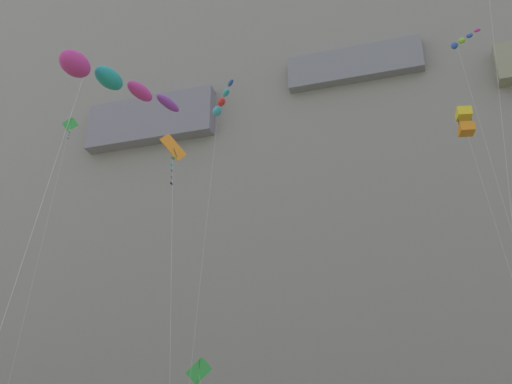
{
  "coord_description": "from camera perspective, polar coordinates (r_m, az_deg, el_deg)",
  "views": [
    {
      "loc": [
        5.43,
        -4.82,
        1.93
      ],
      "look_at": [
        -2.91,
        23.25,
        15.84
      ],
      "focal_mm": 42.33,
      "sensor_mm": 36.0,
      "label": 1
    }
  ],
  "objects": [
    {
      "name": "kite_banner_near_cliff",
      "position": [
        41.35,
        19.1,
        15.87
      ],
      "size": [
        3.57,
        5.09,
        31.99
      ],
      "color": "black",
      "rests_on": "ground"
    },
    {
      "name": "kite_diamond_upper_right",
      "position": [
        58.01,
        -17.59,
        4.19
      ],
      "size": [
        1.78,
        5.49,
        32.75
      ],
      "color": "green",
      "rests_on": "ground"
    },
    {
      "name": "kite_windsock_front_field",
      "position": [
        26.78,
        -13.99,
        10.49
      ],
      "size": [
        3.24,
        9.05,
        18.1
      ],
      "color": "#CC3399",
      "rests_on": "ground"
    },
    {
      "name": "kite_windsock_upper_mid",
      "position": [
        49.51,
        -3.33,
        8.34
      ],
      "size": [
        3.27,
        5.93,
        29.89
      ],
      "color": "#38B2D1",
      "rests_on": "ground"
    },
    {
      "name": "cliff_face",
      "position": [
        82.74,
        10.87,
        2.93
      ],
      "size": [
        180.0,
        27.47,
        81.16
      ],
      "color": "gray",
      "rests_on": "ground"
    },
    {
      "name": "kite_diamond_high_left",
      "position": [
        44.4,
        -5.38,
        -16.78
      ],
      "size": [
        3.78,
        2.08,
        9.73
      ],
      "color": "green",
      "rests_on": "ground"
    },
    {
      "name": "kite_diamond_low_center",
      "position": [
        36.4,
        -7.85,
        3.47
      ],
      "size": [
        2.79,
        3.68,
        20.95
      ],
      "color": "orange",
      "rests_on": "ground"
    },
    {
      "name": "kite_box_far_left",
      "position": [
        49.32,
        19.16,
        6.29
      ],
      "size": [
        2.63,
        5.75,
        27.8
      ],
      "color": "yellow",
      "rests_on": "ground"
    },
    {
      "name": "kite_windsock_upper_left",
      "position": [
        51.02,
        18.88,
        13.14
      ],
      "size": [
        2.43,
        6.43,
        33.2
      ],
      "color": "blue",
      "rests_on": "ground"
    }
  ]
}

